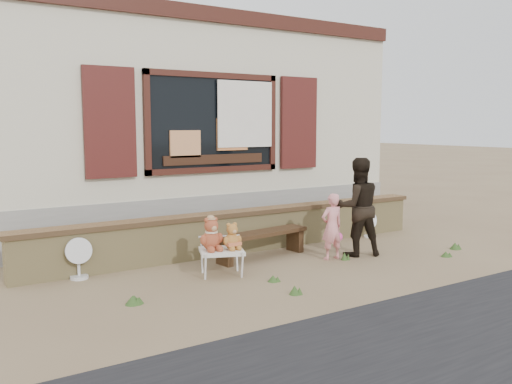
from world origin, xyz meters
TOP-DOWN VIEW (x-y plane):
  - ground at (0.00, 0.00)m, footprint 80.00×80.00m
  - shopfront at (0.00, 4.49)m, footprint 8.04×5.13m
  - brick_wall at (0.00, 1.00)m, footprint 7.10×0.36m
  - bench at (0.02, 0.47)m, footprint 1.63×0.54m
  - folding_chair at (-0.96, -0.05)m, footprint 0.72×0.68m
  - teddy_bear_left at (-1.09, -0.00)m, footprint 0.41×0.39m
  - teddy_bear_right at (-0.83, -0.10)m, footprint 0.34×0.32m
  - child at (0.86, -0.17)m, footprint 0.38×0.27m
  - adult at (1.37, -0.17)m, footprint 0.89×0.80m
  - fan_left at (-2.63, 0.80)m, footprint 0.35×0.24m
  - fan_right at (2.47, 0.69)m, footprint 0.29×0.20m
  - grass_tufts at (-0.07, -0.73)m, footprint 5.55×1.06m

SIDE VIEW (x-z plane):
  - ground at x=0.00m, z-range 0.00..0.00m
  - grass_tufts at x=-0.07m, z-range -0.01..0.11m
  - fan_right at x=2.47m, z-range 0.00..0.47m
  - fan_left at x=-2.63m, z-range 0.00..0.56m
  - bench at x=0.02m, z-range 0.09..0.50m
  - folding_chair at x=-0.96m, z-range 0.14..0.50m
  - brick_wall at x=0.00m, z-range 0.01..0.67m
  - child at x=0.86m, z-range 0.00..1.00m
  - teddy_bear_right at x=-0.83m, z-range 0.35..0.72m
  - teddy_bear_left at x=-1.09m, z-range 0.35..0.81m
  - adult at x=1.37m, z-range 0.00..1.52m
  - shopfront at x=0.00m, z-range 0.00..4.00m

